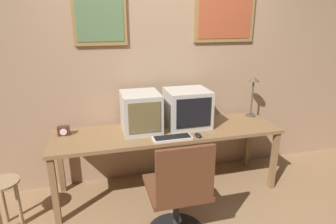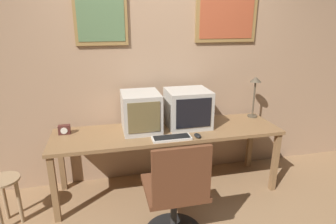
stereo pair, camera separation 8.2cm
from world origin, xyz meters
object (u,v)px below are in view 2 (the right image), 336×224
(keyboard_main, at_px, (172,138))
(side_stool, at_px, (5,192))
(monitor_right, at_px, (188,108))
(desk_lamp, at_px, (255,88))
(desk_clock, at_px, (64,130))
(monitor_left, at_px, (141,112))
(mouse_near_keyboard, at_px, (197,136))
(office_chair, at_px, (176,199))

(keyboard_main, bearing_deg, side_stool, 179.20)
(monitor_right, xyz_separation_m, desk_lamp, (0.85, 0.12, 0.16))
(monitor_right, height_order, side_stool, monitor_right)
(monitor_right, bearing_deg, desk_clock, 177.29)
(monitor_right, distance_m, desk_clock, 1.30)
(monitor_left, bearing_deg, desk_clock, 175.26)
(keyboard_main, bearing_deg, desk_lamp, 21.37)
(mouse_near_keyboard, height_order, side_stool, mouse_near_keyboard)
(side_stool, bearing_deg, monitor_left, 12.82)
(side_stool, bearing_deg, keyboard_main, -0.80)
(keyboard_main, height_order, desk_clock, desk_clock)
(desk_lamp, bearing_deg, keyboard_main, -158.63)
(keyboard_main, height_order, desk_lamp, desk_lamp)
(monitor_left, xyz_separation_m, monitor_right, (0.51, 0.00, -0.00))
(monitor_right, height_order, desk_clock, monitor_right)
(monitor_left, distance_m, keyboard_main, 0.44)
(keyboard_main, bearing_deg, monitor_left, 128.42)
(desk_clock, bearing_deg, office_chair, -44.15)
(keyboard_main, xyz_separation_m, office_chair, (-0.09, -0.53, -0.32))
(keyboard_main, height_order, side_stool, keyboard_main)
(monitor_right, relative_size, office_chair, 0.47)
(monitor_left, height_order, desk_lamp, desk_lamp)
(monitor_right, distance_m, side_stool, 1.91)
(monitor_left, relative_size, side_stool, 0.93)
(mouse_near_keyboard, bearing_deg, monitor_right, 90.69)
(desk_lamp, bearing_deg, side_stool, -171.15)
(desk_lamp, height_order, side_stool, desk_lamp)
(mouse_near_keyboard, distance_m, office_chair, 0.71)
(monitor_left, xyz_separation_m, desk_lamp, (1.36, 0.12, 0.16))
(monitor_right, bearing_deg, monitor_left, -179.61)
(desk_lamp, height_order, office_chair, desk_lamp)
(desk_clock, distance_m, office_chair, 1.35)
(desk_clock, bearing_deg, side_stool, -145.11)
(monitor_left, bearing_deg, desk_lamp, 4.99)
(mouse_near_keyboard, bearing_deg, side_stool, 179.05)
(mouse_near_keyboard, xyz_separation_m, side_stool, (-1.81, 0.03, -0.39))
(desk_clock, bearing_deg, mouse_near_keyboard, -16.75)
(office_chair, bearing_deg, desk_lamp, 38.60)
(keyboard_main, distance_m, office_chair, 0.62)
(office_chair, bearing_deg, side_stool, 159.25)
(keyboard_main, bearing_deg, monitor_right, 50.98)
(keyboard_main, height_order, mouse_near_keyboard, mouse_near_keyboard)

